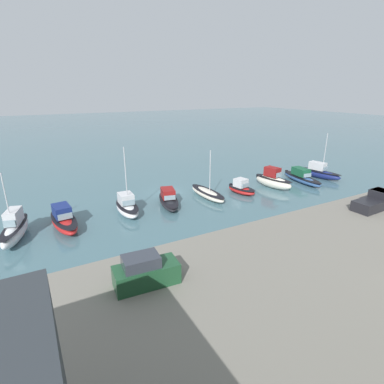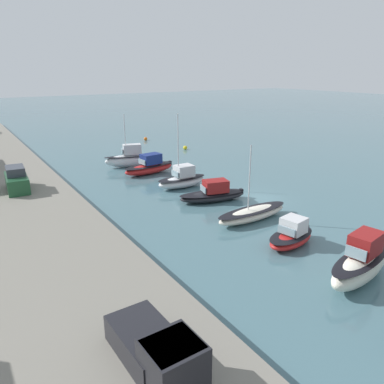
# 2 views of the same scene
# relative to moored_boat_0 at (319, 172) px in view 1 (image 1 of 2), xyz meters

# --- Properties ---
(ground_plane) EXTENTS (320.00, 320.00, 0.00)m
(ground_plane) POSITION_rel_moored_boat_0_xyz_m (24.67, -4.83, -0.92)
(ground_plane) COLOR #476B75
(quay_promenade) EXTENTS (139.20, 25.89, 1.48)m
(quay_promenade) POSITION_rel_moored_boat_0_xyz_m (24.67, 23.87, -0.18)
(quay_promenade) COLOR gray
(quay_promenade) RESTS_ON ground_plane
(moored_boat_0) EXTENTS (3.11, 7.56, 7.25)m
(moored_boat_0) POSITION_rel_moored_boat_0_xyz_m (0.00, 0.00, 0.00)
(moored_boat_0) COLOR navy
(moored_boat_0) RESTS_ON ground_plane
(moored_boat_1) EXTENTS (3.29, 8.41, 2.15)m
(moored_boat_1) POSITION_rel_moored_boat_0_xyz_m (4.38, 0.46, -0.16)
(moored_boat_1) COLOR #33568E
(moored_boat_1) RESTS_ON ground_plane
(moored_boat_2) EXTENTS (2.93, 6.39, 3.01)m
(moored_boat_2) POSITION_rel_moored_boat_0_xyz_m (10.27, 0.44, 0.20)
(moored_boat_2) COLOR white
(moored_boat_2) RESTS_ON ground_plane
(moored_boat_3) EXTENTS (2.90, 4.75, 2.04)m
(moored_boat_3) POSITION_rel_moored_boat_0_xyz_m (15.85, 0.25, -0.21)
(moored_boat_3) COLOR red
(moored_boat_3) RESTS_ON ground_plane
(moored_boat_4) EXTENTS (2.17, 7.28, 6.44)m
(moored_boat_4) POSITION_rel_moored_boat_0_xyz_m (20.89, -0.50, -0.35)
(moored_boat_4) COLOR white
(moored_boat_4) RESTS_ON ground_plane
(moored_boat_5) EXTENTS (3.65, 6.88, 2.04)m
(moored_boat_5) POSITION_rel_moored_boat_0_xyz_m (26.54, -0.51, -0.21)
(moored_boat_5) COLOR black
(moored_boat_5) RESTS_ON ground_plane
(moored_boat_6) EXTENTS (2.22, 5.61, 7.84)m
(moored_boat_6) POSITION_rel_moored_boat_0_xyz_m (31.87, -0.29, -0.05)
(moored_boat_6) COLOR white
(moored_boat_6) RESTS_ON ground_plane
(moored_boat_7) EXTENTS (2.90, 6.89, 2.38)m
(moored_boat_7) POSITION_rel_moored_boat_0_xyz_m (38.74, 0.17, -0.06)
(moored_boat_7) COLOR red
(moored_boat_7) RESTS_ON ground_plane
(moored_boat_8) EXTENTS (3.29, 6.74, 6.73)m
(moored_boat_8) POSITION_rel_moored_boat_0_xyz_m (43.10, 0.72, 0.17)
(moored_boat_8) COLOR white
(moored_boat_8) RESTS_ON ground_plane
(parked_car_0) EXTENTS (4.31, 2.09, 2.16)m
(parked_car_0) POSITION_rel_moored_boat_0_xyz_m (35.32, 15.30, 1.47)
(parked_car_0) COLOR #1E4C2D
(parked_car_0) RESTS_ON quay_promenade
(pickup_truck_1) EXTENTS (4.78, 2.10, 1.90)m
(pickup_truck_1) POSITION_rel_moored_boat_0_xyz_m (9.05, 14.53, 1.38)
(pickup_truck_1) COLOR black
(pickup_truck_1) RESTS_ON quay_promenade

